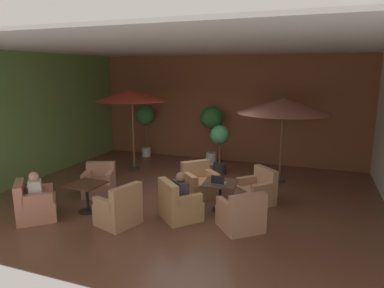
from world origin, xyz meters
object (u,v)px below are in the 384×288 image
object	(u,v)px
potted_tree_left_corner	(212,123)
armchair_front_left_north	(241,215)
patio_umbrella_center_beige	(283,106)
iced_drink_cup	(218,181)
cafe_table_front_left	(220,188)
patio_umbrella_tall_red	(132,96)
armchair_front_left_west	(179,205)
armchair_front_right_south	(119,210)
patron_blue_shirt	(35,187)
open_laptop	(218,181)
armchair_front_left_south	(200,184)
armchair_front_right_east	(35,205)
patron_by_window	(181,188)
armchair_front_right_north	(99,183)
armchair_front_left_east	(257,191)
cafe_table_front_right	(87,191)
potted_tree_mid_right	(145,118)
potted_tree_mid_left	(220,142)

from	to	relation	value
potted_tree_left_corner	armchair_front_left_north	bearing A→B (deg)	-66.11
patio_umbrella_center_beige	iced_drink_cup	distance (m)	3.28
cafe_table_front_left	patio_umbrella_tall_red	size ratio (longest dim) A/B	0.31
armchair_front_left_west	armchair_front_right_south	size ratio (longest dim) A/B	1.15
patio_umbrella_center_beige	patron_blue_shirt	distance (m)	6.67
open_laptop	armchair_front_left_south	bearing A→B (deg)	131.12
cafe_table_front_left	patio_umbrella_tall_red	distance (m)	4.67
patio_umbrella_tall_red	iced_drink_cup	size ratio (longest dim) A/B	23.77
armchair_front_right_east	patron_by_window	world-z (taller)	patron_by_window
patio_umbrella_tall_red	iced_drink_cup	bearing A→B (deg)	-33.89
armchair_front_right_north	patron_by_window	world-z (taller)	patron_by_window
armchair_front_right_east	armchair_front_left_east	bearing A→B (deg)	30.69
potted_tree_left_corner	open_laptop	bearing A→B (deg)	-70.93
patio_umbrella_center_beige	open_laptop	bearing A→B (deg)	-111.98
patron_blue_shirt	open_laptop	world-z (taller)	patron_blue_shirt
armchair_front_right_east	patio_umbrella_tall_red	distance (m)	4.68
patio_umbrella_center_beige	patron_by_window	bearing A→B (deg)	-117.85
armchair_front_left_east	patio_umbrella_center_beige	world-z (taller)	patio_umbrella_center_beige
armchair_front_right_east	potted_tree_left_corner	distance (m)	6.24
patron_by_window	armchair_front_left_south	bearing A→B (deg)	92.38
cafe_table_front_left	patio_umbrella_center_beige	distance (m)	3.30
armchair_front_left_east	patron_by_window	size ratio (longest dim) A/B	1.68
armchair_front_left_south	patio_umbrella_center_beige	world-z (taller)	patio_umbrella_center_beige
armchair_front_left_west	cafe_table_front_right	xyz separation A→B (m)	(-2.13, -0.36, 0.19)
armchair_front_right_south	cafe_table_front_left	bearing A→B (deg)	39.31
cafe_table_front_right	cafe_table_front_left	bearing A→B (deg)	21.61
armchair_front_right_south	open_laptop	bearing A→B (deg)	37.53
cafe_table_front_right	armchair_front_left_south	bearing A→B (deg)	41.55
armchair_front_left_west	potted_tree_mid_right	distance (m)	5.93
armchair_front_right_north	patio_umbrella_tall_red	distance (m)	3.23
open_laptop	patron_blue_shirt	bearing A→B (deg)	-154.42
armchair_front_left_south	potted_tree_mid_left	distance (m)	2.14
open_laptop	armchair_front_left_west	bearing A→B (deg)	-136.76
cafe_table_front_right	patio_umbrella_center_beige	xyz separation A→B (m)	(3.93, 3.75, 1.72)
armchair_front_left_south	patron_blue_shirt	bearing A→B (deg)	-138.37
armchair_front_left_west	cafe_table_front_right	size ratio (longest dim) A/B	1.44
armchair_front_right_east	open_laptop	size ratio (longest dim) A/B	3.49
potted_tree_mid_left	patron_by_window	xyz separation A→B (m)	(0.09, -3.49, -0.34)
cafe_table_front_left	open_laptop	distance (m)	0.22
patio_umbrella_center_beige	potted_tree_left_corner	distance (m)	2.84
armchair_front_right_north	open_laptop	distance (m)	3.26
armchair_front_left_north	armchair_front_right_east	world-z (taller)	armchair_front_right_east
potted_tree_mid_right	armchair_front_left_west	bearing A→B (deg)	-55.28
armchair_front_left_east	armchair_front_right_north	bearing A→B (deg)	-168.01
patio_umbrella_tall_red	patron_by_window	world-z (taller)	patio_umbrella_tall_red
armchair_front_left_west	potted_tree_mid_left	xyz separation A→B (m)	(-0.06, 3.52, 0.72)
armchair_front_left_east	cafe_table_front_right	size ratio (longest dim) A/B	1.40
patio_umbrella_tall_red	cafe_table_front_left	bearing A→B (deg)	-32.83
cafe_table_front_left	armchair_front_left_west	bearing A→B (deg)	-133.27
potted_tree_mid_right	armchair_front_right_south	bearing A→B (deg)	-67.75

